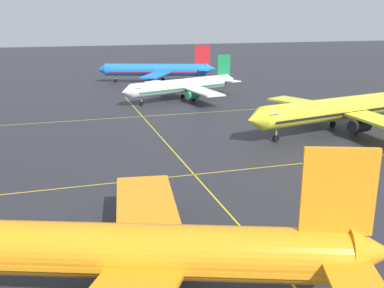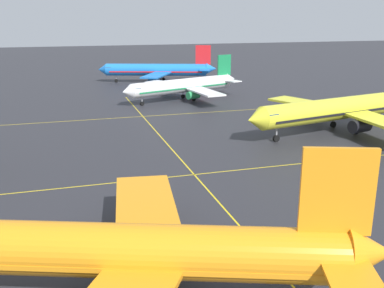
{
  "view_description": "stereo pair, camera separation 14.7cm",
  "coord_description": "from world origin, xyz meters",
  "px_view_note": "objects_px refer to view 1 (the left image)",
  "views": [
    {
      "loc": [
        -15.94,
        -17.6,
        19.8
      ],
      "look_at": [
        -0.24,
        34.38,
        4.09
      ],
      "focal_mm": 41.52,
      "sensor_mm": 36.0,
      "label": 1
    },
    {
      "loc": [
        -15.8,
        -17.64,
        19.8
      ],
      "look_at": [
        -0.24,
        34.38,
        4.09
      ],
      "focal_mm": 41.52,
      "sensor_mm": 36.0,
      "label": 2
    }
  ],
  "objects_px": {
    "airliner_front_gate": "(121,251)",
    "airliner_second_row": "(340,109)",
    "airliner_third_row": "(183,86)",
    "airliner_far_left_stand": "(157,70)"
  },
  "relations": [
    {
      "from": "airliner_second_row",
      "to": "airliner_far_left_stand",
      "type": "bearing_deg",
      "value": 104.43
    },
    {
      "from": "airliner_front_gate",
      "to": "airliner_third_row",
      "type": "height_order",
      "value": "airliner_front_gate"
    },
    {
      "from": "airliner_second_row",
      "to": "airliner_third_row",
      "type": "distance_m",
      "value": 41.53
    },
    {
      "from": "airliner_front_gate",
      "to": "airliner_far_left_stand",
      "type": "bearing_deg",
      "value": 76.21
    },
    {
      "from": "airliner_second_row",
      "to": "airliner_third_row",
      "type": "bearing_deg",
      "value": 115.54
    },
    {
      "from": "airliner_front_gate",
      "to": "airliner_second_row",
      "type": "xyz_separation_m",
      "value": [
        43.68,
        37.87,
        0.09
      ]
    },
    {
      "from": "airliner_front_gate",
      "to": "airliner_third_row",
      "type": "relative_size",
      "value": 1.15
    },
    {
      "from": "airliner_third_row",
      "to": "airliner_far_left_stand",
      "type": "height_order",
      "value": "airliner_far_left_stand"
    },
    {
      "from": "airliner_second_row",
      "to": "airliner_third_row",
      "type": "xyz_separation_m",
      "value": [
        -17.9,
        37.47,
        -0.6
      ]
    },
    {
      "from": "airliner_third_row",
      "to": "airliner_second_row",
      "type": "bearing_deg",
      "value": -64.46
    }
  ]
}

